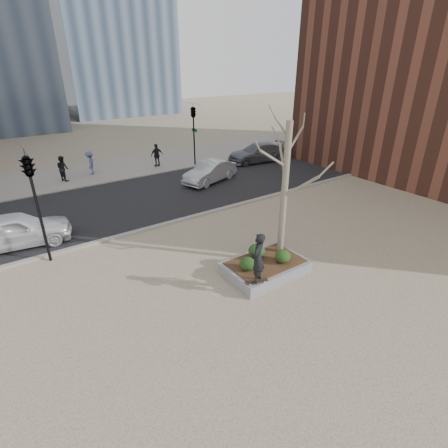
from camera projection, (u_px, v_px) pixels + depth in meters
ground at (244, 281)px, 12.72m from camera, size 120.00×120.00×0.00m
street at (138, 199)px, 20.15m from camera, size 60.00×8.00×0.02m
far_sidewalk at (101, 171)px, 25.36m from camera, size 60.00×6.00×0.02m
planter at (265, 268)px, 13.14m from camera, size 3.00×2.00×0.45m
planter_mulch at (265, 262)px, 13.03m from camera, size 2.70×1.70×0.04m
sycamore_tree at (286, 170)px, 12.35m from camera, size 2.80×2.80×6.60m
shrub_left at (247, 264)px, 12.43m from camera, size 0.56×0.56×0.48m
shrub_middle at (257, 251)px, 13.19m from camera, size 0.64×0.64×0.54m
shrub_right at (283, 256)px, 12.89m from camera, size 0.58×0.58×0.49m
skateboard at (257, 282)px, 11.85m from camera, size 0.80×0.41×0.08m
skateboarder at (258, 258)px, 11.45m from camera, size 0.77×0.70×1.77m
police_car at (15, 230)px, 14.80m from camera, size 4.59×2.39×1.49m
car_silver at (210, 172)px, 22.78m from camera, size 4.31×2.61×1.34m
car_third at (258, 153)px, 27.34m from camera, size 5.11×2.75×1.41m
pedestrian_a at (63, 168)px, 22.94m from camera, size 0.89×0.98×1.65m
pedestrian_b at (90, 163)px, 24.23m from camera, size 0.91×1.17×1.60m
pedestrian_c at (157, 155)px, 26.06m from camera, size 1.01×0.46×1.69m
traffic_light_near at (38, 209)px, 13.09m from camera, size 0.60×2.48×4.50m
traffic_light_far at (194, 135)px, 25.97m from camera, size 0.60×2.48×4.50m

